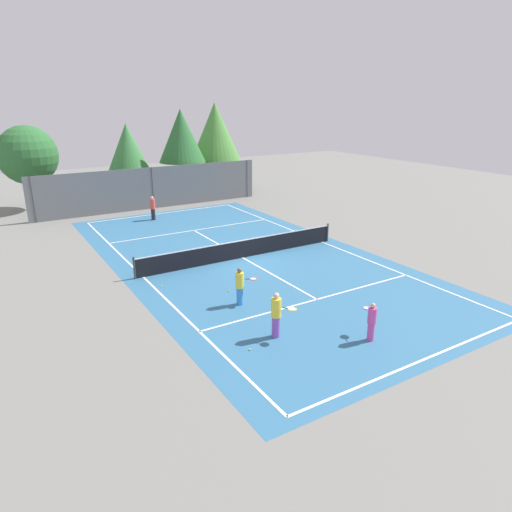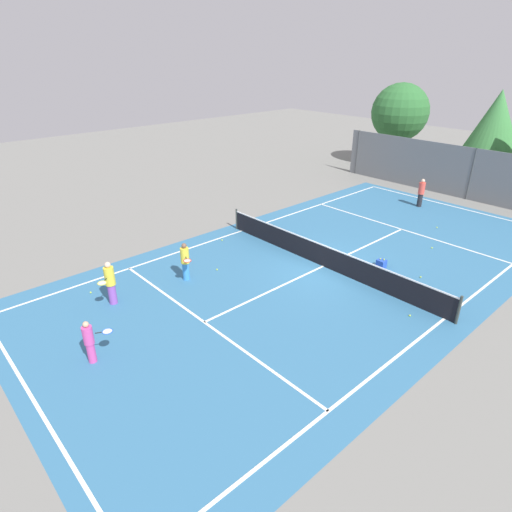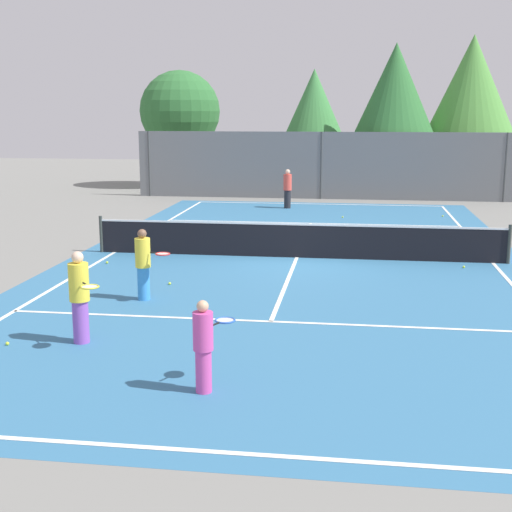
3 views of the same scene
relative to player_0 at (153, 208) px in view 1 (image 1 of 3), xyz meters
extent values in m
plane|color=slate|center=(1.28, -10.49, -0.87)|extent=(80.00, 80.00, 0.00)
cube|color=teal|center=(1.28, -10.49, -0.86)|extent=(13.00, 25.00, 0.00)
cube|color=white|center=(-4.22, -10.49, -0.86)|extent=(0.10, 24.00, 0.01)
cube|color=white|center=(6.78, -10.49, -0.86)|extent=(0.10, 24.00, 0.01)
cube|color=white|center=(1.28, -22.49, -0.86)|extent=(11.00, 0.10, 0.01)
cube|color=white|center=(1.28, 1.51, -0.86)|extent=(11.00, 0.10, 0.01)
cube|color=white|center=(1.28, -16.89, -0.86)|extent=(11.00, 0.10, 0.01)
cube|color=white|center=(1.28, -4.09, -0.86)|extent=(11.00, 0.10, 0.01)
cube|color=white|center=(1.28, -10.49, -0.86)|extent=(0.10, 12.80, 0.01)
cylinder|color=#333833|center=(-4.62, -10.49, -0.32)|extent=(0.10, 0.10, 1.10)
cylinder|color=#333833|center=(7.18, -10.49, -0.32)|extent=(0.10, 0.10, 1.10)
cube|color=black|center=(1.28, -10.49, -0.39)|extent=(11.80, 0.03, 0.95)
cube|color=white|center=(1.28, -10.49, 0.11)|extent=(11.80, 0.04, 0.05)
cube|color=slate|center=(1.28, 3.51, 0.73)|extent=(18.00, 0.06, 3.20)
cylinder|color=#3F4447|center=(-7.22, 3.51, 0.73)|extent=(0.12, 0.12, 3.20)
cylinder|color=#3F4447|center=(1.28, 3.51, 0.73)|extent=(0.12, 0.12, 3.20)
cylinder|color=#3F4447|center=(9.78, 3.51, 0.73)|extent=(0.12, 0.12, 3.20)
cylinder|color=brown|center=(-6.71, 7.94, 0.39)|extent=(0.28, 0.28, 2.51)
sphere|color=#2D6B33|center=(-6.71, 7.94, 3.29)|extent=(4.39, 4.39, 4.39)
cylinder|color=brown|center=(8.58, 7.02, 0.59)|extent=(0.43, 0.43, 2.92)
cone|color=#4C8E3D|center=(8.58, 7.02, 4.54)|extent=(4.49, 4.49, 4.99)
cylinder|color=brown|center=(0.67, 7.23, 0.27)|extent=(0.47, 0.47, 2.28)
cone|color=#3D8442|center=(0.67, 7.23, 3.43)|extent=(3.64, 3.64, 4.05)
cylinder|color=brown|center=(4.73, 5.58, 0.71)|extent=(0.33, 0.33, 3.15)
cone|color=#2D6B33|center=(4.73, 5.58, 4.42)|extent=(3.86, 3.86, 4.29)
cylinder|color=#232328|center=(0.00, 0.00, -0.47)|extent=(0.29, 0.29, 0.79)
cylinder|color=#E54C3F|center=(0.00, 0.00, 0.27)|extent=(0.36, 0.36, 0.69)
sphere|color=beige|center=(0.00, 0.00, 0.72)|extent=(0.21, 0.21, 0.21)
cylinder|color=#D14799|center=(0.70, -20.61, -0.53)|extent=(0.25, 0.25, 0.67)
cylinder|color=#D14799|center=(0.70, -20.61, 0.10)|extent=(0.31, 0.31, 0.59)
sphere|color=tan|center=(0.70, -20.61, 0.48)|extent=(0.18, 0.18, 0.18)
cylinder|color=black|center=(0.84, -20.34, 0.13)|extent=(0.11, 0.19, 0.03)
torus|color=blue|center=(0.95, -20.11, 0.13)|extent=(0.44, 0.44, 0.03)
cylinder|color=silver|center=(0.95, -20.11, 0.13)|extent=(0.37, 0.37, 0.00)
cylinder|color=#388CD8|center=(-1.76, -15.58, -0.49)|extent=(0.28, 0.28, 0.75)
cylinder|color=yellow|center=(-1.76, -15.58, 0.21)|extent=(0.34, 0.34, 0.66)
sphere|color=brown|center=(-1.76, -15.58, 0.64)|extent=(0.20, 0.20, 0.20)
cylinder|color=black|center=(-1.46, -15.70, 0.25)|extent=(0.20, 0.11, 0.03)
torus|color=red|center=(-1.23, -15.80, 0.25)|extent=(0.43, 0.43, 0.03)
cylinder|color=silver|center=(-1.23, -15.80, 0.25)|extent=(0.36, 0.36, 0.00)
cylinder|color=purple|center=(-2.01, -18.65, -0.47)|extent=(0.29, 0.29, 0.80)
cylinder|color=yellow|center=(-2.01, -18.65, 0.28)|extent=(0.37, 0.37, 0.70)
sphere|color=beige|center=(-2.01, -18.65, 0.74)|extent=(0.22, 0.22, 0.22)
cylinder|color=black|center=(-1.80, -18.90, 0.31)|extent=(0.15, 0.17, 0.03)
torus|color=yellow|center=(-1.63, -19.09, 0.31)|extent=(0.47, 0.47, 0.03)
cylinder|color=silver|center=(-1.63, -19.09, 0.31)|extent=(0.39, 0.39, 0.00)
cube|color=blue|center=(3.04, -8.71, -0.69)|extent=(0.36, 0.34, 0.36)
sphere|color=#CCE533|center=(2.97, -8.71, -0.47)|extent=(0.07, 0.07, 0.07)
sphere|color=#CCE533|center=(3.11, -8.66, -0.47)|extent=(0.07, 0.07, 0.07)
sphere|color=#CCE533|center=(-1.54, -14.16, -0.83)|extent=(0.07, 0.07, 0.07)
sphere|color=#CCE533|center=(5.88, -11.25, -0.83)|extent=(0.07, 0.07, 0.07)
sphere|color=#CCE533|center=(2.45, -2.54, -0.83)|extent=(0.07, 0.07, 0.07)
sphere|color=#CCE533|center=(6.44, -1.68, -0.83)|extent=(0.07, 0.07, 0.07)
sphere|color=#CCE533|center=(3.55, -5.19, -0.83)|extent=(0.07, 0.07, 0.07)
sphere|color=#CCE533|center=(-3.90, -12.04, -0.83)|extent=(0.07, 0.07, 0.07)
sphere|color=#CCE533|center=(-3.30, -18.99, -0.83)|extent=(0.07, 0.07, 0.07)
sphere|color=#CCE533|center=(4.68, -8.30, -0.83)|extent=(0.07, 0.07, 0.07)
camera|label=1|loc=(-10.26, -30.77, 7.22)|focal=32.06mm
camera|label=2|loc=(11.73, -23.92, 7.67)|focal=30.19mm
camera|label=3|loc=(2.88, -30.44, 3.32)|focal=49.36mm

